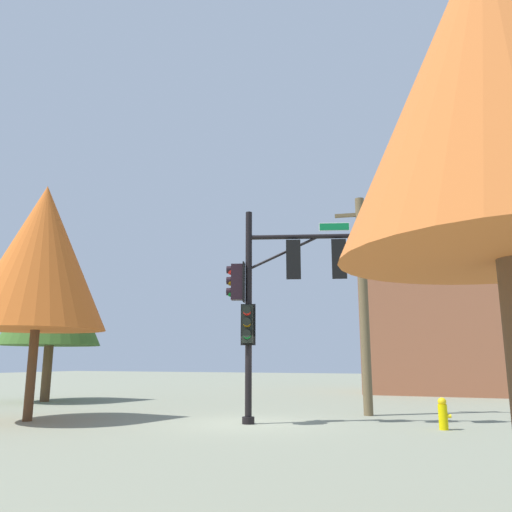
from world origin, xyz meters
name	(u,v)px	position (x,y,z in m)	size (l,w,h in m)	color
ground_plane	(248,424)	(0.00, 0.00, 0.00)	(120.00, 120.00, 0.00)	gray
signal_pole_assembly	(292,283)	(1.25, 0.38, 4.11)	(5.27, 2.36, 6.37)	black
utility_pole	(364,299)	(2.80, 3.64, 3.89)	(1.79, 0.44, 7.56)	brown
fire_hydrant	(443,414)	(5.29, 0.81, 0.41)	(0.33, 0.24, 0.83)	#D9C004
tree_near	(499,82)	(6.47, -10.02, 3.91)	(2.57, 2.57, 5.37)	brown
tree_mid	(53,291)	(-11.71, 4.00, 4.98)	(4.52, 4.52, 7.50)	brown
tree_far	(42,256)	(-6.45, -1.94, 5.10)	(4.27, 4.27, 7.48)	#51331E
brick_building	(446,319)	(4.95, 17.42, 4.18)	(9.04, 7.20, 8.34)	brown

